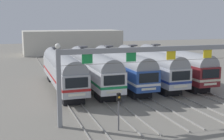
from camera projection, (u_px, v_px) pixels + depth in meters
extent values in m
plane|color=gray|center=(120.00, 85.00, 40.57)|extent=(160.00, 160.00, 0.00)
cube|color=gray|center=(44.00, 69.00, 53.77)|extent=(0.07, 70.00, 0.15)
cube|color=gray|center=(52.00, 68.00, 54.22)|extent=(0.07, 70.00, 0.15)
cube|color=gray|center=(65.00, 68.00, 55.00)|extent=(0.07, 70.00, 0.15)
cube|color=gray|center=(73.00, 67.00, 55.45)|extent=(0.07, 70.00, 0.15)
cube|color=gray|center=(86.00, 67.00, 56.23)|extent=(0.07, 70.00, 0.15)
cube|color=gray|center=(93.00, 66.00, 56.68)|extent=(0.07, 70.00, 0.15)
cube|color=gray|center=(105.00, 66.00, 57.46)|extent=(0.07, 70.00, 0.15)
cube|color=gray|center=(113.00, 65.00, 57.91)|extent=(0.07, 70.00, 0.15)
cube|color=gray|center=(124.00, 65.00, 58.68)|extent=(0.07, 70.00, 0.15)
cube|color=gray|center=(131.00, 64.00, 59.13)|extent=(0.07, 70.00, 0.15)
cube|color=#B2B5BA|center=(62.00, 72.00, 37.74)|extent=(2.85, 18.00, 2.35)
cube|color=#B21E1E|center=(62.00, 75.00, 37.80)|extent=(2.88, 18.02, 0.28)
cylinder|color=gray|center=(62.00, 63.00, 37.55)|extent=(2.74, 17.64, 2.74)
cube|color=black|center=(77.00, 83.00, 29.23)|extent=(2.28, 0.06, 1.03)
cube|color=silver|center=(77.00, 95.00, 29.43)|extent=(1.71, 0.05, 0.24)
cube|color=black|center=(72.00, 97.00, 32.14)|extent=(2.28, 2.60, 1.05)
cube|color=black|center=(56.00, 77.00, 43.92)|extent=(2.28, 2.60, 1.05)
cube|color=#4C4C51|center=(56.00, 48.00, 42.00)|extent=(1.10, 1.10, 0.20)
cube|color=white|center=(92.00, 71.00, 38.97)|extent=(2.85, 18.00, 2.35)
cube|color=#198C4C|center=(92.00, 73.00, 39.03)|extent=(2.88, 18.02, 0.28)
cylinder|color=gray|center=(92.00, 62.00, 38.78)|extent=(2.74, 17.64, 2.74)
cube|color=black|center=(114.00, 80.00, 30.46)|extent=(2.28, 0.06, 1.03)
cube|color=silver|center=(114.00, 92.00, 30.66)|extent=(1.71, 0.05, 0.24)
cube|color=black|center=(106.00, 95.00, 33.36)|extent=(2.28, 2.60, 1.05)
cube|color=black|center=(82.00, 75.00, 45.15)|extent=(2.28, 2.60, 1.05)
cube|color=#4C4C51|center=(83.00, 47.00, 43.23)|extent=(1.10, 1.10, 0.20)
cube|color=#284C9E|center=(120.00, 69.00, 40.20)|extent=(2.85, 18.00, 2.35)
cube|color=white|center=(120.00, 72.00, 40.26)|extent=(2.88, 18.02, 0.28)
cylinder|color=gray|center=(120.00, 61.00, 40.00)|extent=(2.74, 17.64, 2.74)
cube|color=black|center=(149.00, 78.00, 31.69)|extent=(2.28, 0.06, 1.03)
cube|color=silver|center=(149.00, 89.00, 31.89)|extent=(1.71, 0.05, 0.24)
cube|color=black|center=(139.00, 92.00, 34.59)|extent=(2.28, 2.60, 1.05)
cube|color=black|center=(106.00, 74.00, 46.37)|extent=(2.28, 2.60, 1.05)
cube|color=#4C4C51|center=(109.00, 46.00, 44.46)|extent=(1.10, 1.10, 0.20)
cube|color=silver|center=(146.00, 68.00, 41.43)|extent=(2.85, 18.00, 2.35)
cube|color=navy|center=(146.00, 70.00, 41.49)|extent=(2.88, 18.02, 0.28)
cylinder|color=gray|center=(147.00, 59.00, 41.23)|extent=(2.74, 17.64, 2.74)
cube|color=black|center=(181.00, 76.00, 32.92)|extent=(2.28, 0.06, 1.03)
cube|color=silver|center=(181.00, 87.00, 33.12)|extent=(1.71, 0.05, 0.24)
cube|color=black|center=(168.00, 89.00, 35.82)|extent=(2.28, 2.60, 1.05)
cube|color=black|center=(130.00, 72.00, 47.60)|extent=(2.28, 2.60, 1.05)
cube|color=#4C4C51|center=(133.00, 45.00, 45.69)|extent=(1.10, 1.10, 0.20)
cube|color=maroon|center=(171.00, 66.00, 42.66)|extent=(2.85, 18.00, 2.35)
cube|color=beige|center=(171.00, 69.00, 42.71)|extent=(2.88, 18.02, 0.28)
cylinder|color=gray|center=(172.00, 58.00, 42.46)|extent=(2.74, 17.64, 2.74)
cube|color=black|center=(211.00, 74.00, 34.14)|extent=(2.28, 0.06, 1.03)
cube|color=silver|center=(210.00, 84.00, 34.35)|extent=(1.71, 0.05, 0.24)
cube|color=black|center=(196.00, 87.00, 37.05)|extent=(2.28, 2.60, 1.05)
cube|color=black|center=(152.00, 71.00, 48.83)|extent=(2.28, 2.60, 1.05)
cube|color=#4C4C51|center=(156.00, 45.00, 46.91)|extent=(1.10, 1.10, 0.20)
cube|color=gray|center=(59.00, 89.00, 24.20)|extent=(0.36, 0.36, 6.50)
cube|color=gray|center=(171.00, 49.00, 26.91)|extent=(20.49, 0.32, 0.44)
cube|color=#198C3F|center=(87.00, 59.00, 24.55)|extent=(0.90, 0.08, 0.80)
cube|color=#198C3F|center=(131.00, 57.00, 25.78)|extent=(0.90, 0.08, 0.80)
cube|color=yellow|center=(171.00, 55.00, 27.01)|extent=(0.90, 0.08, 0.80)
cube|color=yellow|center=(208.00, 54.00, 28.24)|extent=(0.90, 0.08, 0.80)
sphere|color=white|center=(58.00, 46.00, 23.62)|extent=(0.44, 0.44, 0.44)
cylinder|color=#3F382D|center=(171.00, 61.00, 27.09)|extent=(20.49, 0.03, 0.03)
cylinder|color=#59595E|center=(119.00, 112.00, 23.71)|extent=(0.12, 0.12, 3.14)
cube|color=black|center=(119.00, 97.00, 23.51)|extent=(0.28, 0.24, 0.60)
sphere|color=orange|center=(119.00, 97.00, 23.37)|extent=(0.18, 0.18, 0.18)
cube|color=beige|center=(72.00, 42.00, 79.07)|extent=(25.31, 10.00, 6.06)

